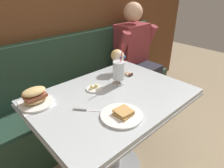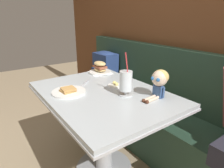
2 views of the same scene
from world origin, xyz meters
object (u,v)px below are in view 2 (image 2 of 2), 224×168
(sandwich_plate, at_px, (100,68))
(butter_knife, at_px, (85,83))
(backpack, at_px, (105,66))
(milkshake_glass, at_px, (126,82))
(seated_doll, at_px, (159,80))
(butter_saucer, at_px, (115,85))
(toast_plate, at_px, (69,91))

(sandwich_plate, xyz_separation_m, butter_knife, (0.20, -0.27, -0.04))
(sandwich_plate, relative_size, backpack, 0.55)
(milkshake_glass, xyz_separation_m, butter_knife, (-0.40, -0.12, -0.10))
(milkshake_glass, height_order, butter_knife, milkshake_glass)
(backpack, bearing_deg, milkshake_glass, -26.00)
(seated_doll, height_order, backpack, seated_doll)
(sandwich_plate, relative_size, seated_doll, 1.00)
(butter_saucer, bearing_deg, milkshake_glass, -14.97)
(toast_plate, distance_m, seated_doll, 0.66)
(butter_knife, bearing_deg, milkshake_glass, 16.26)
(sandwich_plate, bearing_deg, seated_doll, 0.79)
(seated_doll, bearing_deg, milkshake_glass, -133.23)
(toast_plate, distance_m, sandwich_plate, 0.57)
(milkshake_glass, height_order, butter_saucer, milkshake_glass)
(milkshake_glass, relative_size, seated_doll, 1.41)
(butter_knife, relative_size, backpack, 0.48)
(milkshake_glass, bearing_deg, butter_saucer, 165.03)
(toast_plate, xyz_separation_m, backpack, (-0.76, 0.82, -0.09))
(butter_knife, bearing_deg, toast_plate, -58.94)
(milkshake_glass, relative_size, butter_knife, 1.64)
(milkshake_glass, height_order, backpack, milkshake_glass)
(sandwich_plate, distance_m, butter_saucer, 0.41)
(sandwich_plate, distance_m, butter_knife, 0.34)
(seated_doll, bearing_deg, sandwich_plate, -179.21)
(butter_knife, xyz_separation_m, backpack, (-0.64, 0.62, -0.09))
(toast_plate, bearing_deg, butter_saucer, 77.29)
(butter_saucer, xyz_separation_m, butter_knife, (-0.20, -0.17, -0.00))
(butter_saucer, distance_m, seated_doll, 0.39)
(sandwich_plate, bearing_deg, butter_saucer, -14.57)
(butter_saucer, bearing_deg, toast_plate, -102.71)
(milkshake_glass, height_order, seated_doll, milkshake_glass)
(butter_knife, bearing_deg, seated_doll, 26.96)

